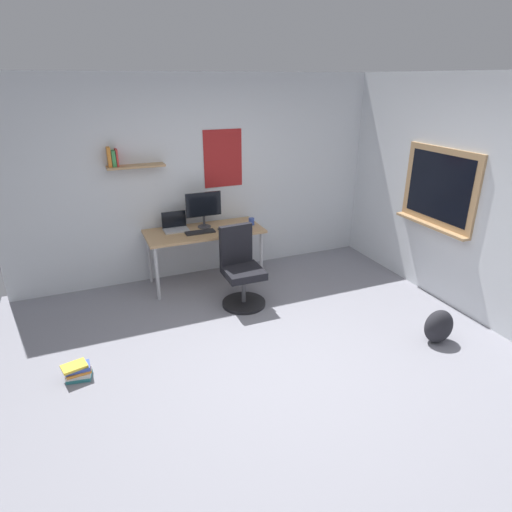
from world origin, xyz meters
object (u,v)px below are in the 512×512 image
Objects in this scene: monitor_primary at (204,207)px; book_stack_on_floor at (78,371)px; backpack at (439,326)px; computer_mouse at (221,229)px; desk at (204,235)px; coffee_mug at (251,221)px; office_chair at (241,272)px; laptop at (175,226)px; keyboard at (200,232)px.

book_stack_on_floor is (-1.69, -1.60, -0.92)m from monitor_primary.
backpack is (1.75, -2.39, -0.82)m from monitor_primary.
desk is at bearing 158.13° from computer_mouse.
backpack is (1.15, -2.25, -0.59)m from coffee_mug.
computer_mouse is at bearing -48.33° from monitor_primary.
office_chair is 3.61× the size of book_stack_on_floor.
backpack is at bearing -44.97° from office_chair.
office_chair is 3.06× the size of laptop.
keyboard is (-0.07, -0.08, 0.08)m from desk.
office_chair reaches higher than backpack.
laptop reaches higher than coffee_mug.
computer_mouse is 0.29× the size of backpack.
keyboard reaches higher than backpack.
coffee_mug is at bearing 4.00° from keyboard.
laptop is (-0.56, 0.88, 0.37)m from office_chair.
coffee_mug is (0.97, -0.19, -0.01)m from laptop.
coffee_mug is at bearing 6.55° from computer_mouse.
laptop is at bearing 169.09° from coffee_mug.
monitor_primary reaches higher than backpack.
laptop is at bearing 51.40° from book_stack_on_floor.
monitor_primary is at bearing 166.98° from coffee_mug.
keyboard reaches higher than book_stack_on_floor.
keyboard is 3.56× the size of computer_mouse.
laptop reaches higher than keyboard.
monitor_primary is 2.50m from book_stack_on_floor.
book_stack_on_floor is (-1.88, -0.77, -0.33)m from office_chair.
backpack is (1.59, -2.20, -0.56)m from computer_mouse.
office_chair is 10.33× the size of coffee_mug.
computer_mouse reaches higher than book_stack_on_floor.
coffee_mug is at bearing 32.55° from book_stack_on_floor.
laptop is at bearing 172.59° from monitor_primary.
desk is 2.30m from book_stack_on_floor.
office_chair is 2.64× the size of backpack.
computer_mouse is 0.40× the size of book_stack_on_floor.
backpack is at bearing -48.97° from laptop.
backpack is at bearing -12.93° from book_stack_on_floor.
office_chair reaches higher than keyboard.
office_chair is at bearing -57.47° from laptop.
backpack reaches higher than book_stack_on_floor.
office_chair is at bearing 135.03° from backpack.
monitor_primary is 3.08m from backpack.
coffee_mug is 0.35× the size of book_stack_on_floor.
desk is 0.24m from computer_mouse.
keyboard is (-0.30, 0.64, 0.33)m from office_chair.
laptop is 0.84× the size of keyboard.
office_chair is at bearing -72.57° from desk.
monitor_primary is 1.25× the size of keyboard.
desk is 0.80m from office_chair.
office_chair is at bearing -64.83° from keyboard.
coffee_mug is at bearing 117.03° from backpack.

